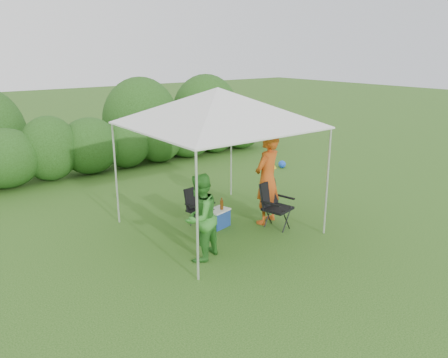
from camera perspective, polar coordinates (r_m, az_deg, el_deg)
ground at (r=8.64m, az=1.23°, el=-7.38°), size 70.00×70.00×0.00m
hedge at (r=13.46m, az=-14.33°, el=4.61°), size 11.74×1.53×1.80m
canopy at (r=8.36m, az=-0.81°, el=9.39°), size 3.10×3.10×2.83m
chair_right at (r=8.91m, az=6.55°, el=-3.02°), size 0.67×0.63×0.95m
chair_left at (r=8.94m, az=-3.46°, el=-3.40°), size 0.54×0.50×0.81m
man at (r=9.01m, az=5.65°, el=0.07°), size 0.80×0.64×1.92m
woman at (r=7.46m, az=-3.16°, el=-5.04°), size 0.91×0.83×1.53m
cooler at (r=8.98m, az=-0.76°, el=-5.11°), size 0.51×0.42×0.38m
bottle at (r=8.87m, az=-0.30°, el=-3.23°), size 0.07×0.07×0.25m
lawn_toy at (r=13.46m, az=6.53°, el=2.00°), size 0.57×0.48×0.29m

